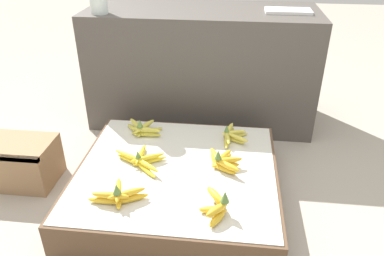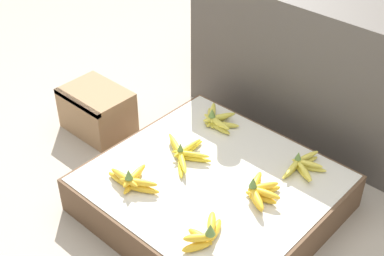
{
  "view_description": "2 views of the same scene",
  "coord_description": "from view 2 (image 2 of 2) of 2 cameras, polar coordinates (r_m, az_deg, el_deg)",
  "views": [
    {
      "loc": [
        0.24,
        -1.44,
        1.23
      ],
      "look_at": [
        0.06,
        0.09,
        0.35
      ],
      "focal_mm": 35.0,
      "sensor_mm": 36.0,
      "label": 1
    },
    {
      "loc": [
        1.07,
        -1.3,
        1.68
      ],
      "look_at": [
        -0.13,
        0.01,
        0.37
      ],
      "focal_mm": 50.0,
      "sensor_mm": 36.0,
      "label": 2
    }
  ],
  "objects": [
    {
      "name": "banana_bunch_front_left",
      "position": [
        2.21,
        -6.44,
        -5.6
      ],
      "size": [
        0.25,
        0.17,
        0.1
      ],
      "color": "gold",
      "rests_on": "display_platform"
    },
    {
      "name": "back_vendor_table",
      "position": [
        2.76,
        15.14,
        6.69
      ],
      "size": [
        1.43,
        0.58,
        0.73
      ],
      "color": "#4C4742",
      "rests_on": "ground_plane"
    },
    {
      "name": "wooden_crate",
      "position": [
        2.8,
        -10.09,
        1.87
      ],
      "size": [
        0.34,
        0.25,
        0.23
      ],
      "color": "#997551",
      "rests_on": "ground_plane"
    },
    {
      "name": "banana_bunch_middle_left",
      "position": [
        2.34,
        -0.84,
        -2.72
      ],
      "size": [
        0.26,
        0.26,
        0.08
      ],
      "color": "yellow",
      "rests_on": "display_platform"
    },
    {
      "name": "banana_bunch_middle_midleft",
      "position": [
        2.16,
        7.19,
        -6.72
      ],
      "size": [
        0.17,
        0.2,
        0.1
      ],
      "color": "gold",
      "rests_on": "display_platform"
    },
    {
      "name": "banana_bunch_back_midleft",
      "position": [
        2.32,
        11.7,
        -3.95
      ],
      "size": [
        0.15,
        0.23,
        0.08
      ],
      "color": "#DBCC4C",
      "rests_on": "display_platform"
    },
    {
      "name": "banana_bunch_front_midleft",
      "position": [
        1.98,
        1.42,
        -11.23
      ],
      "size": [
        0.12,
        0.22,
        0.11
      ],
      "color": "gold",
      "rests_on": "display_platform"
    },
    {
      "name": "display_platform",
      "position": [
        2.32,
        2.16,
        -6.94
      ],
      "size": [
        0.95,
        0.9,
        0.18
      ],
      "color": "brown",
      "rests_on": "ground_plane"
    },
    {
      "name": "ground_plane",
      "position": [
        2.38,
        2.11,
        -8.51
      ],
      "size": [
        10.0,
        10.0,
        0.0
      ],
      "primitive_type": "plane",
      "color": "#A89E8E"
    },
    {
      "name": "banana_bunch_back_left",
      "position": [
        2.54,
        2.63,
        0.9
      ],
      "size": [
        0.22,
        0.18,
        0.1
      ],
      "color": "gold",
      "rests_on": "display_platform"
    }
  ]
}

